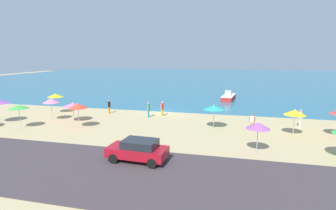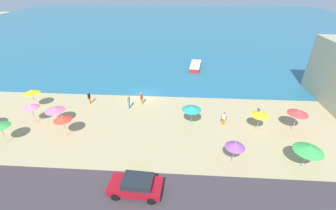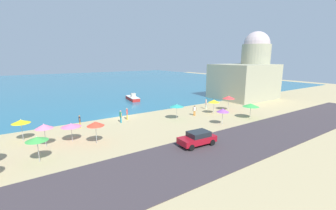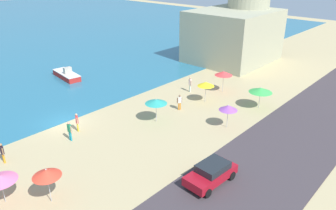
% 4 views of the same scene
% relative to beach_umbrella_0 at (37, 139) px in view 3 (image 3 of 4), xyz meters
% --- Properties ---
extents(ground_plane, '(160.00, 160.00, 0.00)m').
position_rel_beach_umbrella_0_xyz_m(ground_plane, '(12.29, 10.88, -2.16)').
color(ground_plane, tan).
extents(sea, '(150.00, 110.00, 0.05)m').
position_rel_beach_umbrella_0_xyz_m(sea, '(12.29, 65.88, -2.14)').
color(sea, '#276A88').
rests_on(sea, ground_plane).
extents(coastal_road, '(80.00, 8.00, 0.06)m').
position_rel_beach_umbrella_0_xyz_m(coastal_road, '(12.29, -7.12, -2.13)').
color(coastal_road, '#3D3539').
rests_on(coastal_road, ground_plane).
extents(beach_umbrella_0, '(1.87, 1.87, 2.41)m').
position_rel_beach_umbrella_0_xyz_m(beach_umbrella_0, '(0.00, 0.00, 0.00)').
color(beach_umbrella_0, '#B2B2B7').
rests_on(beach_umbrella_0, ground_plane).
extents(beach_umbrella_2, '(1.75, 1.75, 2.53)m').
position_rel_beach_umbrella_0_xyz_m(beach_umbrella_2, '(0.93, 3.58, 0.06)').
color(beach_umbrella_2, '#B2B2B7').
rests_on(beach_umbrella_2, ground_plane).
extents(beach_umbrella_3, '(1.86, 1.86, 2.43)m').
position_rel_beach_umbrella_0_xyz_m(beach_umbrella_3, '(25.75, 3.77, -0.04)').
color(beach_umbrella_3, '#B2B2B7').
rests_on(beach_umbrella_3, ground_plane).
extents(beach_umbrella_4, '(1.73, 1.73, 2.35)m').
position_rel_beach_umbrella_0_xyz_m(beach_umbrella_4, '(22.19, -1.37, -0.12)').
color(beach_umbrella_4, '#B2B2B7').
rests_on(beach_umbrella_4, ground_plane).
extents(beach_umbrella_5, '(2.09, 2.09, 2.64)m').
position_rel_beach_umbrella_0_xyz_m(beach_umbrella_5, '(29.65, 4.04, 0.17)').
color(beach_umbrella_5, '#B2B2B7').
rests_on(beach_umbrella_5, ground_plane).
extents(beach_umbrella_6, '(2.14, 2.14, 2.40)m').
position_rel_beach_umbrella_0_xyz_m(beach_umbrella_6, '(18.59, 4.44, -0.04)').
color(beach_umbrella_6, '#B2B2B7').
rests_on(beach_umbrella_6, ground_plane).
extents(beach_umbrella_7, '(1.90, 1.90, 2.53)m').
position_rel_beach_umbrella_0_xyz_m(beach_umbrella_7, '(-0.97, 6.90, 0.09)').
color(beach_umbrella_7, '#B2B2B7').
rests_on(beach_umbrella_7, ground_plane).
extents(beach_umbrella_8, '(2.14, 2.14, 2.13)m').
position_rel_beach_umbrella_0_xyz_m(beach_umbrella_8, '(3.54, 3.68, -0.29)').
color(beach_umbrella_8, '#B2B2B7').
rests_on(beach_umbrella_8, ground_plane).
extents(beach_umbrella_9, '(2.44, 2.44, 2.38)m').
position_rel_beach_umbrella_0_xyz_m(beach_umbrella_9, '(28.26, -1.47, -0.10)').
color(beach_umbrella_9, '#B2B2B7').
rests_on(beach_umbrella_9, ground_plane).
extents(beach_umbrella_11, '(1.84, 1.84, 2.56)m').
position_rel_beach_umbrella_0_xyz_m(beach_umbrella_11, '(5.58, 1.46, 0.08)').
color(beach_umbrella_11, '#B2B2B7').
rests_on(beach_umbrella_11, ground_plane).
extents(bather_0, '(0.50, 0.37, 1.68)m').
position_rel_beach_umbrella_0_xyz_m(bather_0, '(22.25, 4.56, -1.22)').
color(bather_0, orange).
rests_on(bather_0, ground_plane).
extents(bather_1, '(0.35, 0.53, 1.82)m').
position_rel_beach_umbrella_0_xyz_m(bather_1, '(27.02, 6.94, -1.14)').
color(bather_1, white).
rests_on(bather_1, ground_plane).
extents(bather_2, '(0.28, 0.56, 1.72)m').
position_rel_beach_umbrella_0_xyz_m(bather_2, '(5.48, 8.31, -1.20)').
color(bather_2, orange).
rests_on(bather_2, ground_plane).
extents(bather_3, '(0.23, 0.57, 1.80)m').
position_rel_beach_umbrella_0_xyz_m(bather_3, '(10.90, 7.46, -1.15)').
color(bather_3, teal).
rests_on(bather_3, ground_plane).
extents(bather_4, '(0.37, 0.51, 1.78)m').
position_rel_beach_umbrella_0_xyz_m(bather_4, '(12.32, 8.46, -1.16)').
color(bather_4, gold).
rests_on(bather_4, ground_plane).
extents(parked_car_1, '(4.12, 2.14, 1.49)m').
position_rel_beach_umbrella_0_xyz_m(parked_car_1, '(14.22, -5.15, -1.32)').
color(parked_car_1, maroon).
rests_on(parked_car_1, coastal_road).
extents(skiff_nearshore, '(2.39, 5.72, 1.58)m').
position_rel_beach_umbrella_0_xyz_m(skiff_nearshore, '(19.82, 22.31, -1.68)').
color(skiff_nearshore, red).
rests_on(skiff_nearshore, sea).
extents(harbor_fortress, '(13.54, 10.81, 15.04)m').
position_rel_beach_umbrella_0_xyz_m(harbor_fortress, '(43.68, 10.64, 3.24)').
color(harbor_fortress, '#A2A183').
rests_on(harbor_fortress, ground_plane).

